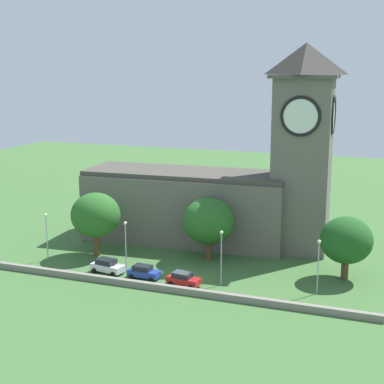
% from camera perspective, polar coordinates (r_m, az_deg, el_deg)
% --- Properties ---
extents(ground_plane, '(200.00, 200.00, 0.00)m').
position_cam_1_polar(ground_plane, '(89.14, 2.39, -5.27)').
color(ground_plane, '#3D6633').
extents(church, '(38.26, 12.83, 29.95)m').
position_cam_1_polar(church, '(88.69, 3.18, 0.53)').
color(church, '#666056').
rests_on(church, ground).
extents(quay_barrier, '(50.66, 0.70, 0.82)m').
position_cam_1_polar(quay_barrier, '(71.58, -2.57, -9.36)').
color(quay_barrier, gray).
rests_on(quay_barrier, ground).
extents(car_white, '(4.69, 2.72, 1.88)m').
position_cam_1_polar(car_white, '(78.26, -8.26, -7.15)').
color(car_white, silver).
rests_on(car_white, ground).
extents(car_blue, '(4.25, 2.22, 1.73)m').
position_cam_1_polar(car_blue, '(75.81, -4.74, -7.77)').
color(car_blue, '#233D9E').
rests_on(car_blue, ground).
extents(car_red, '(4.41, 2.50, 1.71)m').
position_cam_1_polar(car_red, '(73.14, -0.85, -8.49)').
color(car_red, red).
rests_on(car_red, ground).
extents(streetlamp_west_end, '(0.44, 0.44, 6.83)m').
position_cam_1_polar(streetlamp_west_end, '(83.63, -14.01, -3.54)').
color(streetlamp_west_end, '#9EA0A5').
rests_on(streetlamp_west_end, ground).
extents(streetlamp_west_mid, '(0.44, 0.44, 6.93)m').
position_cam_1_polar(streetlamp_west_mid, '(77.13, -6.50, -4.52)').
color(streetlamp_west_mid, '#9EA0A5').
rests_on(streetlamp_west_mid, ground).
extents(streetlamp_central, '(0.44, 0.44, 7.04)m').
position_cam_1_polar(streetlamp_central, '(72.11, 2.87, -5.58)').
color(streetlamp_central, '#9EA0A5').
rests_on(streetlamp_central, ground).
extents(streetlamp_east_mid, '(0.44, 0.44, 6.76)m').
position_cam_1_polar(streetlamp_east_mid, '(70.93, 12.24, -6.29)').
color(streetlamp_east_mid, '#9EA0A5').
rests_on(streetlamp_east_mid, ground).
extents(tree_riverside_east, '(7.01, 7.01, 9.22)m').
position_cam_1_polar(tree_riverside_east, '(84.02, -9.39, -2.24)').
color(tree_riverside_east, brown).
rests_on(tree_riverside_east, ground).
extents(tree_by_tower, '(6.64, 6.64, 8.20)m').
position_cam_1_polar(tree_by_tower, '(76.45, 14.83, -4.58)').
color(tree_by_tower, brown).
rests_on(tree_by_tower, ground).
extents(tree_churchyard, '(7.16, 7.16, 8.84)m').
position_cam_1_polar(tree_churchyard, '(81.49, 1.63, -2.85)').
color(tree_churchyard, brown).
rests_on(tree_churchyard, ground).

